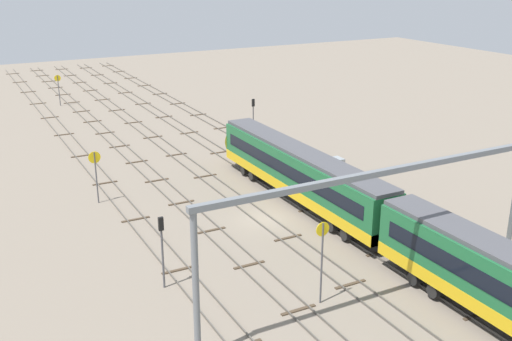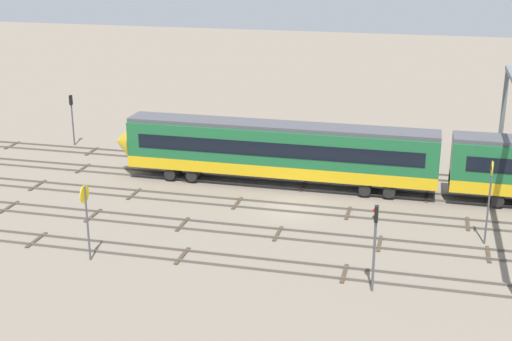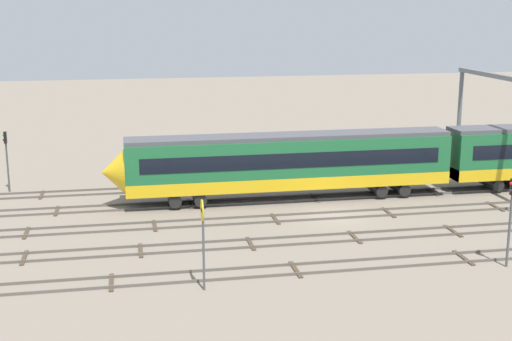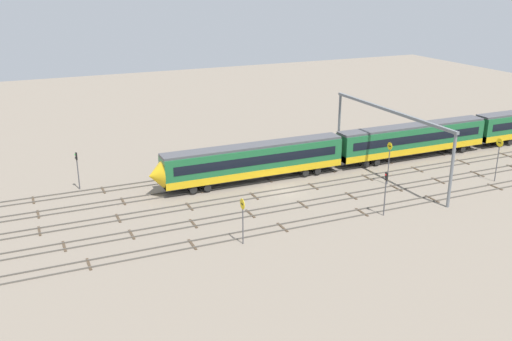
{
  "view_description": "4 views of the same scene",
  "coord_description": "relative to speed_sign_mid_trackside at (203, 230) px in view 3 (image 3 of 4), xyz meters",
  "views": [
    {
      "loc": [
        -40.39,
        22.04,
        20.19
      ],
      "look_at": [
        6.78,
        -2.92,
        1.8
      ],
      "focal_mm": 42.24,
      "sensor_mm": 36.0,
      "label": 1
    },
    {
      "loc": [
        -8.8,
        46.37,
        18.63
      ],
      "look_at": [
        3.03,
        -1.6,
        2.12
      ],
      "focal_mm": 49.61,
      "sensor_mm": 36.0,
      "label": 2
    },
    {
      "loc": [
        13.85,
        44.6,
        14.12
      ],
      "look_at": [
        4.97,
        -2.13,
        2.96
      ],
      "focal_mm": 49.45,
      "sensor_mm": 36.0,
      "label": 3
    },
    {
      "loc": [
        29.6,
        57.96,
        25.01
      ],
      "look_at": [
        3.75,
        -0.14,
        3.19
      ],
      "focal_mm": 39.89,
      "sensor_mm": 36.0,
      "label": 4
    }
  ],
  "objects": [
    {
      "name": "track_second_far",
      "position": [
        -10.2,
        -6.47,
        -3.16
      ],
      "size": [
        178.13,
        2.4,
        0.16
      ],
      "color": "#59544C",
      "rests_on": "ground"
    },
    {
      "name": "signal_light_trackside_approach",
      "position": [
        12.62,
        -22.2,
        -0.14
      ],
      "size": [
        0.31,
        0.32,
        4.73
      ],
      "color": "#4C4C51",
      "rests_on": "ground"
    },
    {
      "name": "track_near_foreground",
      "position": [
        -10.2,
        -20.57,
        -3.15
      ],
      "size": [
        178.13,
        2.4,
        0.16
      ],
      "color": "#59544C",
      "rests_on": "ground"
    },
    {
      "name": "track_middle",
      "position": [
        -10.2,
        -11.17,
        -3.15
      ],
      "size": [
        178.13,
        2.4,
        0.16
      ],
      "color": "#59544C",
      "rests_on": "ground"
    },
    {
      "name": "track_with_train",
      "position": [
        -10.2,
        -15.87,
        -3.15
      ],
      "size": [
        178.13,
        2.4,
        0.16
      ],
      "color": "#59544C",
      "rests_on": "ground"
    },
    {
      "name": "signal_light_trackside_departure",
      "position": [
        -16.86,
        -0.14,
        0.03
      ],
      "size": [
        0.31,
        0.32,
        5.02
      ],
      "color": "#4C4C51",
      "rests_on": "ground"
    },
    {
      "name": "track_far_background",
      "position": [
        -10.2,
        -1.78,
        -3.15
      ],
      "size": [
        178.13,
        2.4,
        0.16
      ],
      "color": "#59544C",
      "rests_on": "ground"
    },
    {
      "name": "ground_plane",
      "position": [
        -10.2,
        -11.17,
        -3.23
      ],
      "size": [
        194.13,
        194.13,
        0.0
      ],
      "primitive_type": "plane",
      "color": "gray"
    },
    {
      "name": "relay_cabinet",
      "position": [
        -3.75,
        -23.21,
        -2.34
      ],
      "size": [
        1.38,
        0.85,
        1.76
      ],
      "color": "gray",
      "rests_on": "ground"
    },
    {
      "name": "speed_sign_mid_trackside",
      "position": [
        0.0,
        0.0,
        0.0
      ],
      "size": [
        0.14,
        1.07,
        4.77
      ],
      "color": "#4C4C51",
      "rests_on": "ground"
    }
  ]
}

